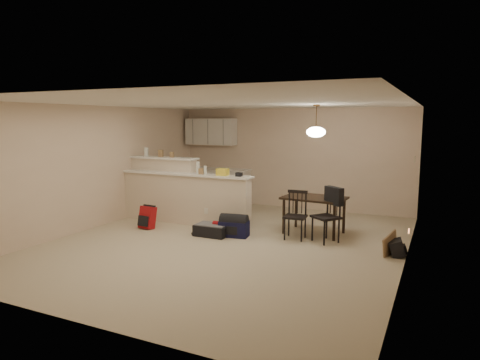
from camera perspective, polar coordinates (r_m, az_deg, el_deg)
The scene contains 23 objects.
room at distance 7.62m, azimuth -1.57°, elevation 0.79°, with size 7.00×7.02×2.50m.
breakfast_bar at distance 9.43m, azimuth -8.41°, elevation -1.85°, with size 3.08×0.58×1.39m.
upper_cabinets at distance 11.53m, azimuth -3.89°, elevation 6.44°, with size 1.40×0.34×0.70m, color white.
kitchen_counter at distance 11.45m, azimuth -3.26°, elevation -0.86°, with size 1.80×0.60×0.90m, color white.
thermostat at distance 8.33m, azimuth 22.26°, elevation 2.54°, with size 0.02×0.12×0.12m, color beige.
jar at distance 9.96m, azimuth -12.39°, elevation 3.68°, with size 0.10×0.10×0.20m, color silver.
cereal_box at distance 9.72m, azimuth -10.51°, elevation 3.51°, with size 0.10×0.07×0.16m, color #97754E.
small_box at distance 9.55m, azimuth -9.06°, elevation 3.35°, with size 0.08×0.06×0.12m, color #97754E.
bottle_a at distance 8.96m, azimuth -5.63°, elevation 1.64°, with size 0.07×0.07×0.26m, color silver.
bottle_b at distance 8.88m, azimuth -4.66°, elevation 1.33°, with size 0.06×0.06×0.18m, color silver.
bag_lump at distance 8.69m, azimuth -2.33°, elevation 1.07°, with size 0.22×0.18×0.14m, color #97754E.
pouch at distance 8.53m, azimuth -0.13°, elevation 0.75°, with size 0.12×0.10×0.08m, color #97754E.
extra_item_x at distance 8.69m, azimuth -2.38°, elevation 1.05°, with size 0.10×0.10×0.13m, color #97754E.
extra_item_y at distance 8.93m, azimuth -5.12°, elevation 1.17°, with size 0.10×0.10×0.12m, color #97754E.
dining_table at distance 8.43m, azimuth 9.87°, elevation -2.83°, with size 1.22×0.87×0.73m.
pendant_lamp at distance 8.29m, azimuth 10.10°, elevation 6.38°, with size 0.36×0.36×0.62m.
dining_chair_near at distance 8.03m, azimuth 7.37°, elevation -4.70°, with size 0.39×0.38×0.90m, color black, non-canonical shape.
dining_chair_far at distance 7.92m, azimuth 11.37°, elevation -4.66°, with size 0.43×0.41×0.98m, color black, non-canonical shape.
suitcase at distance 8.29m, azimuth -3.76°, elevation -6.69°, with size 0.63×0.41×0.21m, color black.
red_backpack at distance 8.99m, azimuth -12.24°, elevation -4.91°, with size 0.30×0.19×0.45m, color #AC1318.
navy_duffel at distance 8.21m, azimuth -0.81°, elevation -6.52°, with size 0.55×0.30×0.30m, color #111235.
black_daypack at distance 7.52m, azimuth 20.20°, elevation -8.51°, with size 0.30×0.21×0.26m, color black.
cardboard_sheet at distance 7.51m, azimuth 19.34°, elevation -8.11°, with size 0.47×0.02×0.36m, color #97754E.
Camera 1 is at (3.42, -6.74, 2.20)m, focal length 32.00 mm.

